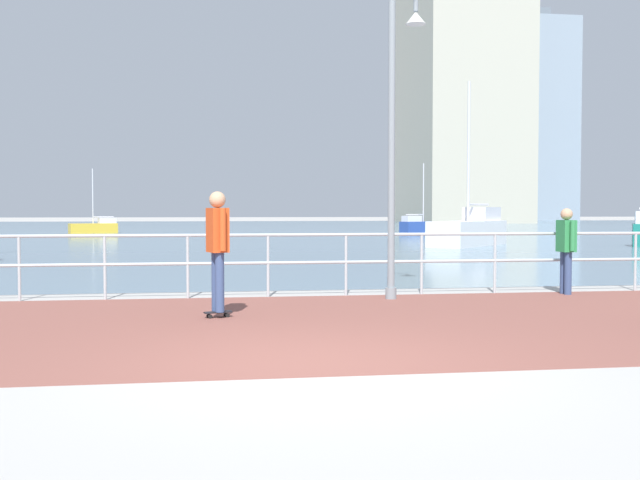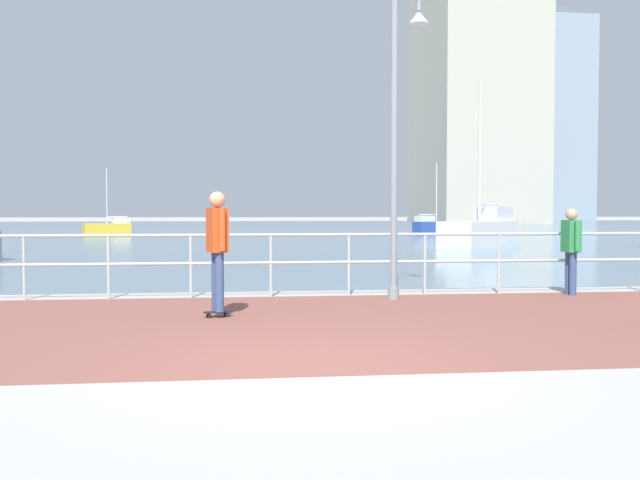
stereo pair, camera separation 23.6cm
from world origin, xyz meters
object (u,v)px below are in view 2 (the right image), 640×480
object	(u,v)px
bystander	(571,244)
sailboat_red	(109,227)
sailboat_ivory	(435,225)
sailboat_navy	(481,230)
skateboarder	(217,241)
lamppost	(401,117)

from	to	relation	value
bystander	sailboat_red	xyz separation A→B (m)	(-14.10, 37.89, -0.51)
sailboat_ivory	sailboat_navy	bearing A→B (deg)	-100.22
sailboat_ivory	sailboat_red	xyz separation A→B (m)	(-22.21, 0.46, -0.05)
skateboarder	bystander	size ratio (longest dim) A/B	1.15
lamppost	sailboat_ivory	size ratio (longest dim) A/B	1.19
lamppost	bystander	size ratio (longest dim) A/B	3.62
sailboat_navy	bystander	bearing A→B (deg)	-104.37
lamppost	sailboat_navy	bearing A→B (deg)	66.70
sailboat_navy	sailboat_ivory	bearing A→B (deg)	79.78
lamppost	skateboarder	xyz separation A→B (m)	(-3.12, -1.88, -2.06)
lamppost	sailboat_red	distance (m)	39.70
bystander	sailboat_ivory	distance (m)	38.30
lamppost	sailboat_red	bearing A→B (deg)	105.98
lamppost	bystander	bearing A→B (deg)	3.22
bystander	sailboat_navy	xyz separation A→B (m)	(4.59, 17.90, -0.25)
lamppost	sailboat_navy	size ratio (longest dim) A/B	0.81
sailboat_ivory	bystander	bearing A→B (deg)	-102.22
bystander	sailboat_red	size ratio (longest dim) A/B	0.37
lamppost	sailboat_ivory	distance (m)	39.36
skateboarder	sailboat_red	world-z (taller)	sailboat_red
lamppost	sailboat_red	xyz separation A→B (m)	(-10.90, 38.07, -2.74)
lamppost	sailboat_red	world-z (taller)	lamppost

